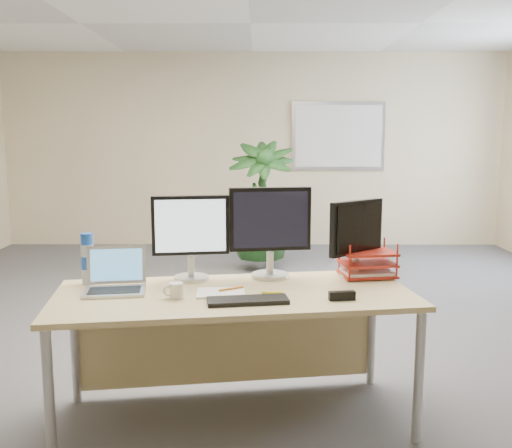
{
  "coord_description": "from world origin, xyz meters",
  "views": [
    {
      "loc": [
        0.09,
        -4.09,
        1.57
      ],
      "look_at": [
        0.07,
        0.35,
        0.87
      ],
      "focal_mm": 40.0,
      "sensor_mm": 36.0,
      "label": 1
    }
  ],
  "objects_px": {
    "floor_plant": "(260,206)",
    "laptop": "(116,280)",
    "monitor_left": "(191,232)",
    "desk": "(233,314)",
    "monitor_right": "(270,226)"
  },
  "relations": [
    {
      "from": "monitor_left",
      "to": "monitor_right",
      "type": "relative_size",
      "value": 0.92
    },
    {
      "from": "desk",
      "to": "floor_plant",
      "type": "xyz_separation_m",
      "value": [
        0.17,
        3.47,
        0.17
      ]
    },
    {
      "from": "floor_plant",
      "to": "laptop",
      "type": "distance_m",
      "value": 3.62
    },
    {
      "from": "monitor_left",
      "to": "monitor_right",
      "type": "distance_m",
      "value": 0.46
    },
    {
      "from": "monitor_left",
      "to": "laptop",
      "type": "relative_size",
      "value": 1.38
    },
    {
      "from": "desk",
      "to": "laptop",
      "type": "bearing_deg",
      "value": -174.35
    },
    {
      "from": "monitor_left",
      "to": "laptop",
      "type": "distance_m",
      "value": 0.5
    },
    {
      "from": "laptop",
      "to": "monitor_right",
      "type": "bearing_deg",
      "value": 18.85
    },
    {
      "from": "floor_plant",
      "to": "monitor_right",
      "type": "bearing_deg",
      "value": -89.16
    },
    {
      "from": "desk",
      "to": "monitor_left",
      "type": "distance_m",
      "value": 0.53
    },
    {
      "from": "monitor_left",
      "to": "laptop",
      "type": "height_order",
      "value": "monitor_left"
    },
    {
      "from": "desk",
      "to": "monitor_right",
      "type": "relative_size",
      "value": 3.76
    },
    {
      "from": "laptop",
      "to": "desk",
      "type": "bearing_deg",
      "value": 5.65
    },
    {
      "from": "desk",
      "to": "laptop",
      "type": "height_order",
      "value": "laptop"
    },
    {
      "from": "desk",
      "to": "laptop",
      "type": "xyz_separation_m",
      "value": [
        -0.63,
        -0.06,
        0.21
      ]
    }
  ]
}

